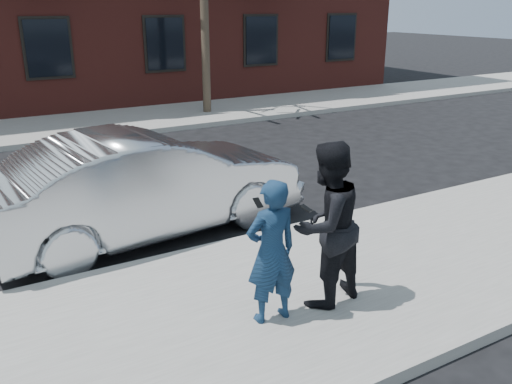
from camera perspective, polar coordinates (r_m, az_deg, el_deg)
ground at (r=6.81m, az=0.22°, el=-11.58°), size 100.00×100.00×0.00m
near_sidewalk at (r=6.59m, az=1.35°, el=-11.98°), size 50.00×3.50×0.15m
near_curb at (r=8.00m, az=-5.42°, el=-6.15°), size 50.00×0.10×0.15m
far_sidewalk at (r=16.91m, az=-19.52°, el=6.46°), size 50.00×3.50×0.15m
far_curb at (r=15.19m, az=-18.16°, el=5.25°), size 50.00×0.10×0.15m
silver_sedan at (r=8.59m, az=-11.48°, el=0.78°), size 5.21×2.34×1.66m
man_hoodie at (r=5.85m, az=1.65°, el=-6.31°), size 0.61×0.50×1.64m
man_peacoat at (r=6.19m, az=7.42°, el=-3.46°), size 1.07×0.90×1.94m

